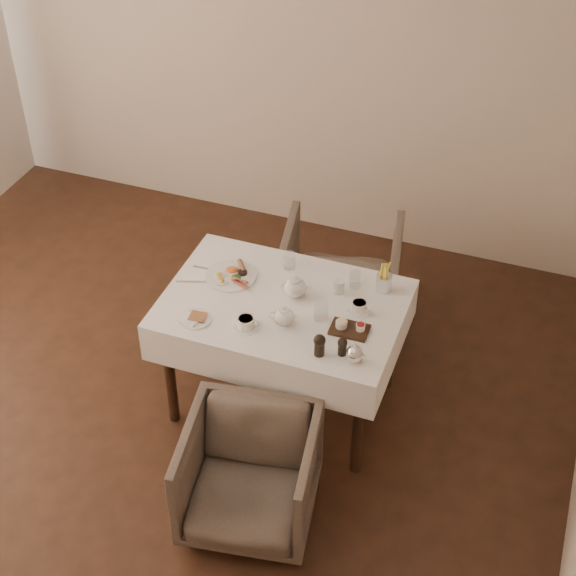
# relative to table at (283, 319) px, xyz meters

# --- Properties ---
(table) EXTENTS (1.28, 0.88, 0.75)m
(table) POSITION_rel_table_xyz_m (0.00, 0.00, 0.00)
(table) COLOR black
(table) RESTS_ON ground
(armchair_near) EXTENTS (0.74, 0.76, 0.60)m
(armchair_near) POSITION_rel_table_xyz_m (0.12, -0.80, -0.34)
(armchair_near) COLOR brown
(armchair_near) RESTS_ON ground
(armchair_far) EXTENTS (0.85, 0.86, 0.67)m
(armchair_far) POSITION_rel_table_xyz_m (0.08, 0.82, -0.30)
(armchair_far) COLOR brown
(armchair_far) RESTS_ON ground
(breakfast_plate) EXTENTS (0.28, 0.28, 0.04)m
(breakfast_plate) POSITION_rel_table_xyz_m (-0.35, 0.11, 0.13)
(breakfast_plate) COLOR white
(breakfast_plate) RESTS_ON table
(side_plate) EXTENTS (0.18, 0.17, 0.02)m
(side_plate) POSITION_rel_table_xyz_m (-0.39, -0.29, 0.12)
(side_plate) COLOR white
(side_plate) RESTS_ON table
(teapot_centre) EXTENTS (0.19, 0.16, 0.13)m
(teapot_centre) POSITION_rel_table_xyz_m (0.04, 0.08, 0.18)
(teapot_centre) COLOR white
(teapot_centre) RESTS_ON table
(teapot_front) EXTENTS (0.17, 0.15, 0.12)m
(teapot_front) POSITION_rel_table_xyz_m (0.07, -0.16, 0.18)
(teapot_front) COLOR white
(teapot_front) RESTS_ON table
(creamer) EXTENTS (0.07, 0.07, 0.07)m
(creamer) POSITION_rel_table_xyz_m (0.25, 0.19, 0.15)
(creamer) COLOR white
(creamer) RESTS_ON table
(teacup_near) EXTENTS (0.13, 0.13, 0.07)m
(teacup_near) POSITION_rel_table_xyz_m (-0.11, -0.26, 0.15)
(teacup_near) COLOR white
(teacup_near) RESTS_ON table
(teacup_far) EXTENTS (0.12, 0.12, 0.06)m
(teacup_far) POSITION_rel_table_xyz_m (0.40, 0.07, 0.14)
(teacup_far) COLOR white
(teacup_far) RESTS_ON table
(glass_left) EXTENTS (0.09, 0.09, 0.10)m
(glass_left) POSITION_rel_table_xyz_m (-0.07, 0.30, 0.17)
(glass_left) COLOR silver
(glass_left) RESTS_ON table
(glass_mid) EXTENTS (0.09, 0.09, 0.10)m
(glass_mid) POSITION_rel_table_xyz_m (0.23, -0.05, 0.17)
(glass_mid) COLOR silver
(glass_mid) RESTS_ON table
(glass_right) EXTENTS (0.08, 0.08, 0.09)m
(glass_right) POSITION_rel_table_xyz_m (0.32, 0.27, 0.16)
(glass_right) COLOR silver
(glass_right) RESTS_ON table
(condiment_board) EXTENTS (0.20, 0.14, 0.05)m
(condiment_board) POSITION_rel_table_xyz_m (0.40, -0.09, 0.13)
(condiment_board) COLOR black
(condiment_board) RESTS_ON table
(pepper_mill_left) EXTENTS (0.07, 0.07, 0.13)m
(pepper_mill_left) POSITION_rel_table_xyz_m (0.31, -0.31, 0.18)
(pepper_mill_left) COLOR black
(pepper_mill_left) RESTS_ON table
(pepper_mill_right) EXTENTS (0.06, 0.06, 0.10)m
(pepper_mill_right) POSITION_rel_table_xyz_m (0.41, -0.27, 0.17)
(pepper_mill_right) COLOR black
(pepper_mill_right) RESTS_ON table
(silver_pot) EXTENTS (0.12, 0.10, 0.11)m
(silver_pot) POSITION_rel_table_xyz_m (0.49, -0.30, 0.17)
(silver_pot) COLOR white
(silver_pot) RESTS_ON table
(fries_cup) EXTENTS (0.08, 0.08, 0.18)m
(fries_cup) POSITION_rel_table_xyz_m (0.48, 0.29, 0.19)
(fries_cup) COLOR silver
(fries_cup) RESTS_ON table
(cutlery_fork) EXTENTS (0.19, 0.03, 0.00)m
(cutlery_fork) POSITION_rel_table_xyz_m (-0.48, 0.13, 0.12)
(cutlery_fork) COLOR silver
(cutlery_fork) RESTS_ON table
(cutlery_knife) EXTENTS (0.19, 0.08, 0.00)m
(cutlery_knife) POSITION_rel_table_xyz_m (-0.52, -0.01, 0.12)
(cutlery_knife) COLOR silver
(cutlery_knife) RESTS_ON table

